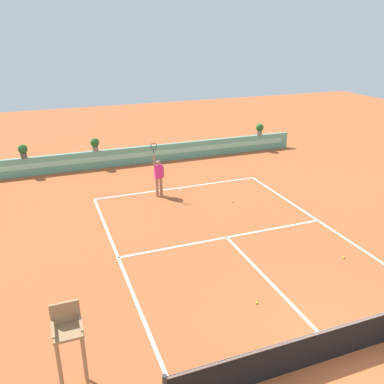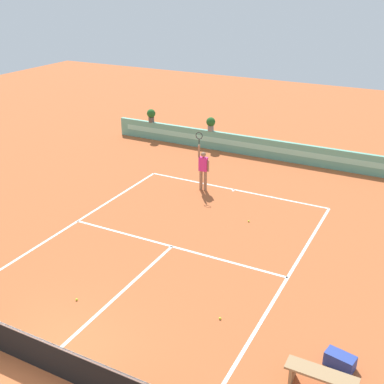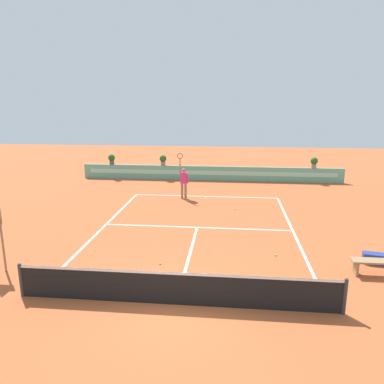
# 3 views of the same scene
# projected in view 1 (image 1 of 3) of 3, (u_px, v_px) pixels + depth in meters

# --- Properties ---
(ground_plane) EXTENTS (60.00, 60.00, 0.00)m
(ground_plane) POSITION_uv_depth(u_px,v_px,m) (231.00, 242.00, 15.05)
(ground_plane) COLOR #B2562D
(court_lines) EXTENTS (8.32, 11.94, 0.01)m
(court_lines) POSITION_uv_depth(u_px,v_px,m) (223.00, 234.00, 15.67)
(court_lines) COLOR white
(court_lines) RESTS_ON ground
(net) EXTENTS (8.92, 0.10, 1.00)m
(net) POSITION_uv_depth(u_px,v_px,m) (344.00, 339.00, 9.66)
(net) COLOR #333333
(net) RESTS_ON ground
(back_wall_barrier) EXTENTS (18.00, 0.21, 1.00)m
(back_wall_barrier) POSITION_uv_depth(u_px,v_px,m) (154.00, 154.00, 23.88)
(back_wall_barrier) COLOR #60A88E
(back_wall_barrier) RESTS_ON ground
(umpire_chair) EXTENTS (0.60, 0.60, 2.14)m
(umpire_chair) POSITION_uv_depth(u_px,v_px,m) (69.00, 340.00, 8.44)
(umpire_chair) COLOR #99754C
(umpire_chair) RESTS_ON ground
(tennis_player) EXTENTS (0.62, 0.25, 2.58)m
(tennis_player) POSITION_uv_depth(u_px,v_px,m) (159.00, 175.00, 18.81)
(tennis_player) COLOR #9E7051
(tennis_player) RESTS_ON ground
(tennis_ball_near_baseline) EXTENTS (0.07, 0.07, 0.07)m
(tennis_ball_near_baseline) POSITION_uv_depth(u_px,v_px,m) (257.00, 303.00, 11.69)
(tennis_ball_near_baseline) COLOR #CCE033
(tennis_ball_near_baseline) RESTS_ON ground
(tennis_ball_mid_court) EXTENTS (0.07, 0.07, 0.07)m
(tennis_ball_mid_court) POSITION_uv_depth(u_px,v_px,m) (232.00, 202.00, 18.48)
(tennis_ball_mid_court) COLOR #CCE033
(tennis_ball_mid_court) RESTS_ON ground
(tennis_ball_by_sideline) EXTENTS (0.07, 0.07, 0.07)m
(tennis_ball_by_sideline) POSITION_uv_depth(u_px,v_px,m) (344.00, 257.00, 13.99)
(tennis_ball_by_sideline) COLOR #CCE033
(tennis_ball_by_sideline) RESTS_ON ground
(potted_plant_left) EXTENTS (0.48, 0.48, 0.72)m
(potted_plant_left) POSITION_uv_depth(u_px,v_px,m) (95.00, 144.00, 22.45)
(potted_plant_left) COLOR gray
(potted_plant_left) RESTS_ON back_wall_barrier
(potted_plant_far_right) EXTENTS (0.48, 0.48, 0.72)m
(potted_plant_far_right) POSITION_uv_depth(u_px,v_px,m) (260.00, 128.00, 25.83)
(potted_plant_far_right) COLOR gray
(potted_plant_far_right) RESTS_ON back_wall_barrier
(potted_plant_far_left) EXTENTS (0.48, 0.48, 0.72)m
(potted_plant_far_left) POSITION_uv_depth(u_px,v_px,m) (23.00, 150.00, 21.23)
(potted_plant_far_left) COLOR #514C47
(potted_plant_far_left) RESTS_ON back_wall_barrier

